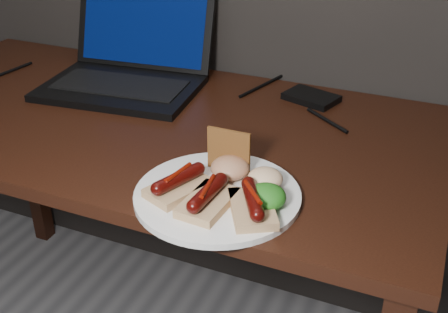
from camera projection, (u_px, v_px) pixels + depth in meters
desk at (141, 150)px, 1.35m from camera, size 1.40×0.70×0.75m
laptop at (129, 64)px, 1.46m from camera, size 0.42×0.39×0.25m
hard_drive at (311, 97)px, 1.39m from camera, size 0.14×0.12×0.02m
desk_cables at (166, 90)px, 1.44m from camera, size 0.97×0.42×0.01m
plate at (217, 195)px, 1.00m from camera, size 0.33×0.33×0.01m
bread_sausage_left at (179, 184)px, 0.99m from camera, size 0.11×0.13×0.04m
bread_sausage_center at (208, 198)px, 0.95m from camera, size 0.08×0.12×0.04m
bread_sausage_right at (252, 204)px, 0.94m from camera, size 0.12×0.13×0.04m
crispbread at (229, 150)px, 1.05m from camera, size 0.08×0.01×0.08m
salad_greens at (266, 197)px, 0.95m from camera, size 0.07×0.07×0.04m
salsa_mound at (230, 168)px, 1.04m from camera, size 0.07×0.07×0.04m
coleslaw_mound at (265, 179)px, 1.01m from camera, size 0.06×0.06×0.04m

